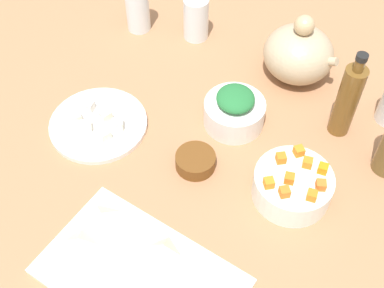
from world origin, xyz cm
name	(u,v)px	position (x,y,z in cm)	size (l,w,h in cm)	color
tabletop	(192,163)	(0.00, 0.00, 1.50)	(190.00, 190.00, 3.00)	#A7744F
cutting_board	(140,276)	(8.44, -26.36, 3.50)	(34.95, 21.16, 1.00)	white
plate_tofu	(99,124)	(-21.80, -5.07, 3.60)	(21.35, 21.35, 1.20)	white
bowl_greens	(234,113)	(1.21, 13.61, 5.99)	(13.20, 13.20, 5.99)	white
bowl_carrots	(292,186)	(20.80, 4.64, 5.98)	(15.33, 15.33, 5.96)	white
bowl_small_side	(195,161)	(1.61, -0.96, 4.59)	(8.26, 8.26, 3.18)	brown
teapot	(299,53)	(4.39, 34.91, 9.66)	(17.77, 15.63, 16.95)	tan
bottle_1	(347,100)	(20.53, 25.71, 12.20)	(4.61, 4.61, 21.33)	brown
drinking_glass_1	(137,6)	(-36.74, 26.07, 9.89)	(5.95, 5.95, 13.78)	white
drinking_glass_2	(196,18)	(-23.00, 32.29, 8.54)	(6.32, 6.32, 11.07)	white
carrot_cube_0	(312,195)	(25.52, 2.36, 9.86)	(1.80, 1.80, 1.80)	orange
carrot_cube_1	(308,163)	(21.28, 8.42, 9.86)	(1.80, 1.80, 1.80)	orange
carrot_cube_2	(299,151)	(18.56, 9.89, 9.86)	(1.80, 1.80, 1.80)	orange
carrot_cube_3	(289,178)	(20.36, 3.16, 9.86)	(1.80, 1.80, 1.80)	orange
carrot_cube_4	(281,158)	(16.67, 6.31, 9.86)	(1.80, 1.80, 1.80)	orange
carrot_cube_5	(283,194)	(21.16, -0.46, 9.86)	(1.80, 1.80, 1.80)	orange
carrot_cube_6	(321,185)	(25.76, 5.36, 9.86)	(1.80, 1.80, 1.80)	orange
carrot_cube_7	(268,183)	(17.81, -0.16, 9.86)	(1.80, 1.80, 1.80)	orange
carrot_cube_8	(323,169)	(24.28, 8.94, 9.86)	(1.80, 1.80, 1.80)	orange
chopped_greens_mound	(236,98)	(1.21, 13.61, 10.59)	(8.56, 8.15, 3.19)	#267137
tofu_cube_0	(86,126)	(-22.32, -8.06, 5.30)	(2.20, 2.20, 2.20)	white
tofu_cube_1	(89,106)	(-25.98, -3.48, 5.30)	(2.20, 2.20, 2.20)	silver
tofu_cube_2	(106,115)	(-21.12, -3.20, 5.30)	(2.20, 2.20, 2.20)	#FAE6D0
tofu_cube_3	(76,118)	(-25.84, -7.59, 5.30)	(2.20, 2.20, 2.20)	white
tofu_cube_4	(104,135)	(-17.59, -7.38, 5.30)	(2.20, 2.20, 2.20)	white
tofu_cube_5	(118,125)	(-17.24, -3.57, 5.30)	(2.20, 2.20, 2.20)	white
dumpling_0	(80,241)	(-4.13, -28.40, 5.10)	(5.52, 5.19, 2.19)	beige
dumpling_1	(102,216)	(-4.59, -22.11, 5.11)	(5.82, 5.08, 2.22)	beige
dumpling_2	(163,248)	(8.92, -20.41, 5.31)	(5.03, 4.52, 2.63)	beige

